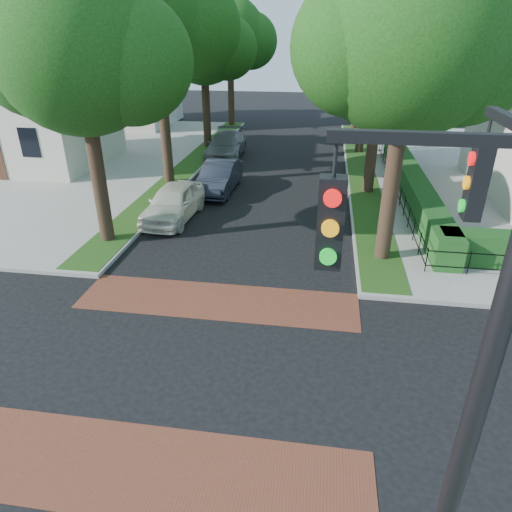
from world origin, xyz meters
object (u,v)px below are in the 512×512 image
Objects in this scene: parked_car_middle at (219,177)px; parked_car_rear at (226,145)px; parked_car_front at (173,202)px; traffic_signal at (469,334)px.

parked_car_rear is (-1.17, 7.34, 0.05)m from parked_car_middle.
parked_car_middle is 0.83× the size of parked_car_rear.
parked_car_front reaches higher than parked_car_middle.
parked_car_front is 0.82× the size of parked_car_rear.
parked_car_rear is (0.00, 11.63, 0.03)m from parked_car_front.
traffic_signal reaches higher than parked_car_rear.
traffic_signal reaches higher than parked_car_middle.
parked_car_front is at bearing -93.07° from parked_car_rear.
parked_car_middle is at bearing -84.01° from parked_car_rear.
parked_car_rear is (-8.49, 25.99, -3.87)m from traffic_signal.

